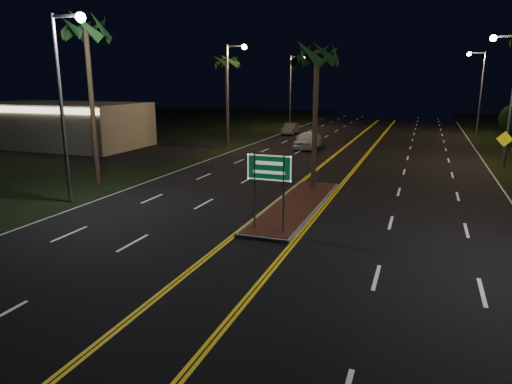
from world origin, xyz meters
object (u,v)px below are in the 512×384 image
at_px(streetlight_left_far, 293,83).
at_px(car_near, 308,139).
at_px(palm_median, 317,55).
at_px(streetlight_right_mid, 508,85).
at_px(palm_left_far, 227,62).
at_px(warning_sign, 504,144).
at_px(highway_sign, 269,175).
at_px(streetlight_left_near, 66,88).
at_px(streetlight_left_mid, 232,84).
at_px(median_island, 296,205).
at_px(car_far, 290,128).
at_px(palm_left_near, 86,30).
at_px(streetlight_right_far, 478,84).
at_px(commercial_building, 62,125).

relative_size(streetlight_left_far, car_near, 1.65).
bearing_deg(palm_median, streetlight_right_mid, 47.30).
relative_size(palm_left_far, warning_sign, 3.40).
distance_m(palm_median, warning_sign, 16.58).
xyz_separation_m(highway_sign, car_near, (-4.23, 23.54, -1.49)).
distance_m(highway_sign, streetlight_left_near, 11.17).
distance_m(palm_median, palm_left_far, 21.69).
bearing_deg(streetlight_right_mid, palm_left_far, 165.63).
distance_m(highway_sign, car_near, 23.96).
bearing_deg(car_near, palm_median, -74.65).
relative_size(streetlight_left_mid, streetlight_right_mid, 1.00).
bearing_deg(median_island, streetlight_left_near, -164.22).
bearing_deg(median_island, warning_sign, 53.77).
relative_size(streetlight_right_mid, car_far, 2.11).
xyz_separation_m(highway_sign, palm_left_near, (-12.50, 5.20, 6.28)).
bearing_deg(palm_median, car_near, 104.96).
relative_size(car_near, car_far, 1.27).
bearing_deg(car_far, streetlight_right_mid, -40.81).
distance_m(streetlight_right_mid, palm_left_near, 27.19).
distance_m(streetlight_right_far, car_near, 22.10).
distance_m(streetlight_right_mid, palm_left_far, 24.26).
relative_size(highway_sign, palm_left_near, 0.33).
height_order(median_island, streetlight_left_near, streetlight_left_near).
bearing_deg(streetlight_right_mid, commercial_building, -176.86).
distance_m(palm_left_near, palm_left_far, 20.02).
bearing_deg(streetlight_left_mid, streetlight_right_far, 40.30).
bearing_deg(palm_left_near, streetlight_left_near, -64.74).
xyz_separation_m(streetlight_left_far, palm_median, (10.61, -33.50, 1.62)).
relative_size(highway_sign, palm_median, 0.39).
relative_size(median_island, streetlight_left_near, 1.14).
height_order(streetlight_right_mid, warning_sign, streetlight_right_mid).
distance_m(palm_median, car_far, 28.59).
relative_size(highway_sign, streetlight_left_mid, 0.36).
height_order(palm_left_far, warning_sign, palm_left_far).
bearing_deg(streetlight_left_far, median_island, -74.00).
relative_size(median_island, streetlight_right_far, 1.14).
xyz_separation_m(streetlight_left_mid, streetlight_right_mid, (21.23, -2.00, 0.00)).
bearing_deg(streetlight_right_mid, car_near, 163.72).
height_order(streetlight_left_near, warning_sign, streetlight_left_near).
distance_m(streetlight_left_mid, palm_median, 17.25).
bearing_deg(palm_median, commercial_building, 159.95).
height_order(palm_median, car_near, palm_median).
relative_size(streetlight_left_near, warning_sign, 3.47).
relative_size(streetlight_left_near, streetlight_right_mid, 1.00).
bearing_deg(warning_sign, streetlight_left_mid, -167.36).
distance_m(median_island, commercial_building, 29.13).
height_order(streetlight_left_far, car_near, streetlight_left_far).
height_order(streetlight_left_far, streetlight_right_mid, same).
height_order(palm_left_far, car_far, palm_left_far).
xyz_separation_m(streetlight_right_mid, car_far, (-19.49, 14.88, -4.94)).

